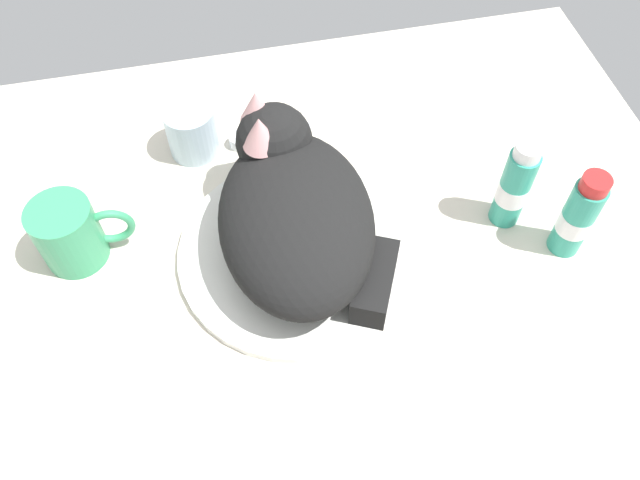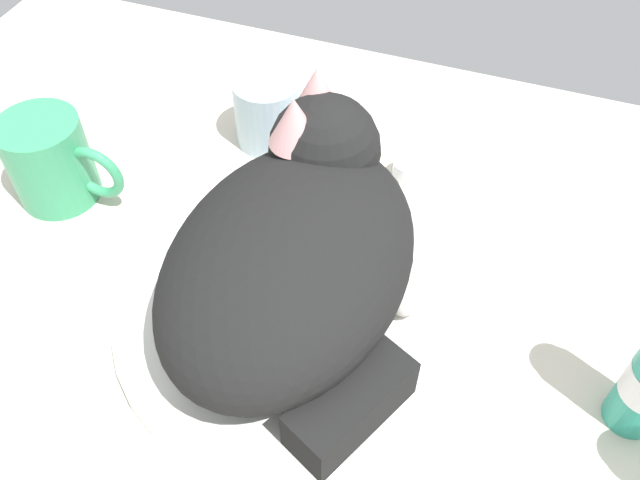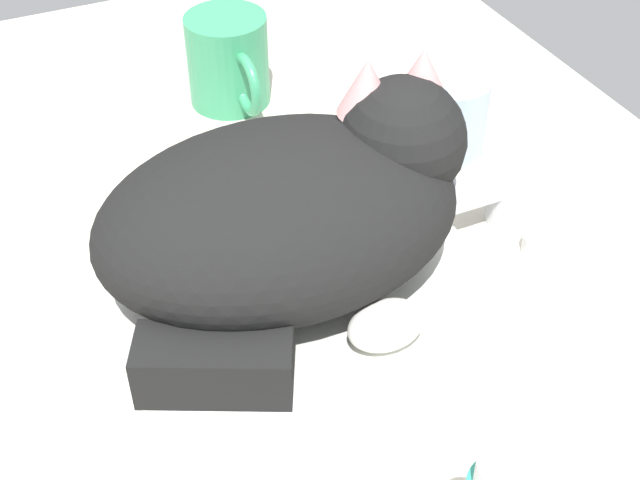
% 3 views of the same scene
% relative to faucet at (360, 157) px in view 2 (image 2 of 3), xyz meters
% --- Properties ---
extents(ground_plane, '(1.10, 0.83, 0.03)m').
position_rel_faucet_xyz_m(ground_plane, '(0.00, -0.19, -0.04)').
color(ground_plane, beige).
extents(sink_basin, '(0.31, 0.31, 0.01)m').
position_rel_faucet_xyz_m(sink_basin, '(0.00, -0.19, -0.02)').
color(sink_basin, silver).
rests_on(sink_basin, ground_plane).
extents(faucet, '(0.12, 0.11, 0.05)m').
position_rel_faucet_xyz_m(faucet, '(0.00, 0.00, 0.00)').
color(faucet, silver).
rests_on(faucet, ground_plane).
extents(cat, '(0.22, 0.30, 0.16)m').
position_rel_faucet_xyz_m(cat, '(0.00, -0.18, 0.05)').
color(cat, black).
rests_on(cat, sink_basin).
extents(coffee_mug, '(0.12, 0.08, 0.09)m').
position_rel_faucet_xyz_m(coffee_mug, '(-0.27, -0.13, 0.02)').
color(coffee_mug, '#389966').
rests_on(coffee_mug, ground_plane).
extents(rinse_cup, '(0.07, 0.07, 0.08)m').
position_rel_faucet_xyz_m(rinse_cup, '(-0.11, 0.02, 0.01)').
color(rinse_cup, silver).
rests_on(rinse_cup, ground_plane).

